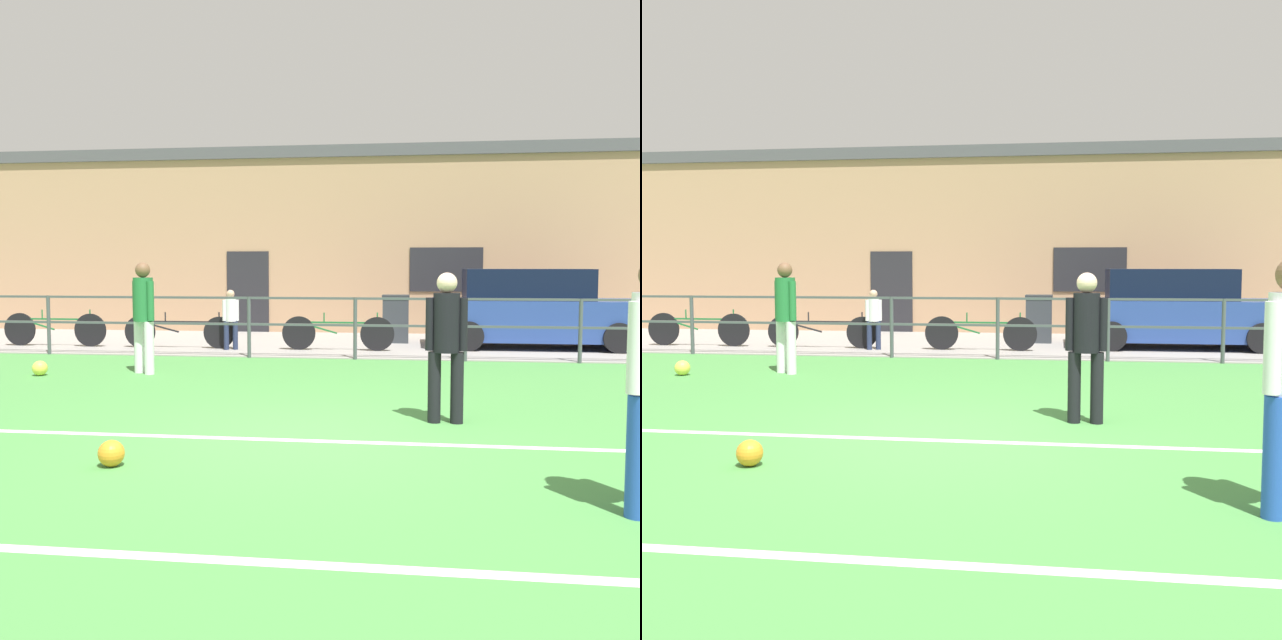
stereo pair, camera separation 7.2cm
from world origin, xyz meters
TOP-DOWN VIEW (x-y plane):
  - ground at (0.00, 0.00)m, footprint 60.00×44.00m
  - field_line_touchline at (0.00, -0.17)m, footprint 36.00×0.11m
  - field_line_hash at (0.00, -3.05)m, footprint 36.00×0.11m
  - pavement_strip at (0.00, 8.50)m, footprint 48.00×5.00m
  - perimeter_fence at (0.00, 6.00)m, footprint 36.07×0.07m
  - clubhouse_facade at (-0.00, 12.20)m, footprint 28.00×2.56m
  - player_goalkeeper at (1.41, 0.83)m, footprint 0.45×0.29m
  - player_winger at (-3.22, 3.85)m, footprint 0.43×0.31m
  - soccer_ball_match at (-4.77, 3.42)m, footprint 0.24×0.24m
  - soccer_ball_spare at (-1.52, -1.27)m, footprint 0.23×0.23m
  - spectator_child at (-2.62, 7.04)m, footprint 0.32×0.21m
  - parked_car_red at (3.55, 8.29)m, footprint 4.23×1.89m
  - bicycle_parked_0 at (-0.45, 7.20)m, footprint 2.28×0.04m
  - bicycle_parked_1 at (-3.77, 7.20)m, footprint 2.37×0.04m
  - bicycle_parked_3 at (-6.52, 7.20)m, footprint 2.29×0.04m
  - trash_bin_0 at (0.68, 8.88)m, footprint 0.60×0.51m

SIDE VIEW (x-z plane):
  - ground at x=0.00m, z-range -0.04..0.00m
  - field_line_touchline at x=0.00m, z-range 0.00..0.00m
  - field_line_hash at x=0.00m, z-range 0.00..0.00m
  - pavement_strip at x=0.00m, z-range 0.00..0.02m
  - soccer_ball_spare at x=-1.52m, z-range 0.00..0.23m
  - soccer_ball_match at x=-4.77m, z-range 0.00..0.24m
  - bicycle_parked_1 at x=-3.77m, z-range -0.01..0.74m
  - bicycle_parked_0 at x=-0.45m, z-range -0.01..0.76m
  - bicycle_parked_3 at x=-6.52m, z-range -0.01..0.78m
  - trash_bin_0 at x=0.68m, z-range 0.02..1.09m
  - spectator_child at x=-2.62m, z-range 0.10..1.32m
  - perimeter_fence at x=0.00m, z-range 0.17..1.32m
  - parked_car_red at x=3.55m, z-range -0.03..1.62m
  - player_goalkeeper at x=1.41m, z-range 0.11..1.77m
  - player_winger at x=-3.22m, z-range 0.12..1.90m
  - clubhouse_facade at x=0.00m, z-range 0.01..4.77m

